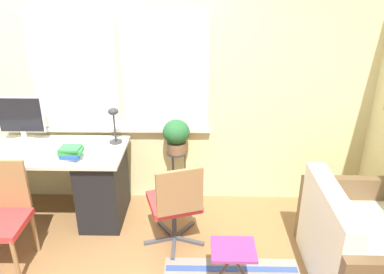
% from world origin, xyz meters
% --- Properties ---
extents(ground_plane, '(14.00, 14.00, 0.00)m').
position_xyz_m(ground_plane, '(0.00, 0.00, 0.00)').
color(ground_plane, olive).
extents(wall_back_with_window, '(9.00, 0.12, 2.70)m').
position_xyz_m(wall_back_with_window, '(0.01, 0.80, 1.35)').
color(wall_back_with_window, beige).
rests_on(wall_back_with_window, ground_plane).
extents(desk, '(2.02, 0.72, 0.77)m').
position_xyz_m(desk, '(-0.83, 0.36, 0.41)').
color(desk, beige).
rests_on(desk, ground_plane).
extents(monitor, '(0.47, 0.19, 0.46)m').
position_xyz_m(monitor, '(-0.88, 0.59, 1.01)').
color(monitor, silver).
rests_on(monitor, desk).
extents(keyboard, '(0.41, 0.14, 0.02)m').
position_xyz_m(keyboard, '(-0.85, 0.19, 0.78)').
color(keyboard, silver).
rests_on(keyboard, desk).
extents(mouse, '(0.04, 0.06, 0.03)m').
position_xyz_m(mouse, '(-0.58, 0.19, 0.79)').
color(mouse, silver).
rests_on(mouse, desk).
extents(desk_lamp, '(0.13, 0.13, 0.37)m').
position_xyz_m(desk_lamp, '(0.06, 0.55, 1.02)').
color(desk_lamp, '#2D2D33').
rests_on(desk_lamp, desk).
extents(book_stack, '(0.22, 0.17, 0.12)m').
position_xyz_m(book_stack, '(-0.27, 0.17, 0.84)').
color(book_stack, white).
rests_on(book_stack, desk).
extents(desk_chair_wooden, '(0.44, 0.45, 0.92)m').
position_xyz_m(desk_chair_wooden, '(-0.76, -0.30, 0.49)').
color(desk_chair_wooden, olive).
rests_on(desk_chair_wooden, ground_plane).
extents(office_chair_swivel, '(0.58, 0.56, 0.87)m').
position_xyz_m(office_chair_swivel, '(0.70, -0.06, 0.46)').
color(office_chair_swivel, '#47474C').
rests_on(office_chair_swivel, ground_plane).
extents(couch_loveseat, '(0.77, 1.14, 0.84)m').
position_xyz_m(couch_loveseat, '(2.19, -0.47, 0.30)').
color(couch_loveseat, white).
rests_on(couch_loveseat, ground_plane).
extents(plant_stand, '(0.21, 0.21, 0.64)m').
position_xyz_m(plant_stand, '(0.68, 0.62, 0.53)').
color(plant_stand, '#333338').
rests_on(plant_stand, ground_plane).
extents(potted_plant, '(0.28, 0.28, 0.35)m').
position_xyz_m(potted_plant, '(0.68, 0.62, 0.83)').
color(potted_plant, brown).
rests_on(potted_plant, plant_stand).
extents(folding_stool, '(0.35, 0.30, 0.39)m').
position_xyz_m(folding_stool, '(1.18, -0.57, 0.34)').
color(folding_stool, '#93337A').
rests_on(folding_stool, ground_plane).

